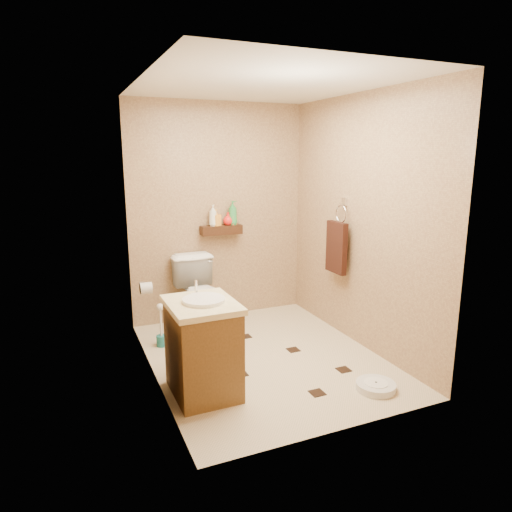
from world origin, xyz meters
name	(u,v)px	position (x,y,z in m)	size (l,w,h in m)	color
ground	(264,357)	(0.00, 0.00, 0.00)	(2.50, 2.50, 0.00)	beige
wall_back	(219,213)	(0.00, 1.25, 1.20)	(2.00, 0.04, 2.40)	tan
wall_front	(347,259)	(0.00, -1.25, 1.20)	(2.00, 0.04, 2.40)	tan
wall_left	(149,238)	(-1.00, 0.00, 1.20)	(0.04, 2.50, 2.40)	tan
wall_right	(360,223)	(1.00, 0.00, 1.20)	(0.04, 2.50, 2.40)	tan
ceiling	(265,84)	(0.00, 0.00, 2.40)	(2.00, 2.50, 0.02)	silver
wall_shelf	(221,230)	(0.00, 1.17, 1.02)	(0.46, 0.14, 0.10)	#3C1F10
floor_accents	(270,359)	(0.02, -0.07, 0.00)	(1.16, 1.40, 0.01)	black
toilet	(202,296)	(-0.34, 0.83, 0.39)	(0.44, 0.77, 0.79)	white
vanity	(203,347)	(-0.70, -0.39, 0.39)	(0.51, 0.62, 0.87)	brown
bathroom_scale	(376,386)	(0.57, -0.90, 0.03)	(0.40, 0.40, 0.06)	silver
toilet_brush	(161,331)	(-0.82, 0.63, 0.15)	(0.10, 0.10, 0.44)	#1B6B6D
towel_ring	(337,245)	(0.91, 0.25, 0.95)	(0.12, 0.30, 0.76)	silver
toilet_paper	(146,288)	(-0.94, 0.65, 0.60)	(0.12, 0.11, 0.12)	silver
bottle_a	(213,215)	(-0.09, 1.17, 1.19)	(0.09, 0.09, 0.23)	white
bottle_b	(216,218)	(-0.06, 1.17, 1.16)	(0.08, 0.08, 0.18)	#FFA935
bottle_c	(228,219)	(0.08, 1.17, 1.14)	(0.11, 0.11, 0.14)	red
bottle_d	(233,213)	(0.14, 1.17, 1.20)	(0.10, 0.10, 0.27)	#309045
bottle_e	(233,218)	(0.14, 1.17, 1.15)	(0.07, 0.07, 0.16)	#CD8244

